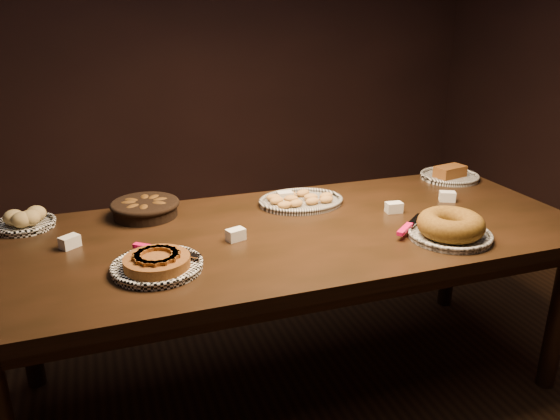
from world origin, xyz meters
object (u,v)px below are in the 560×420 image
object	(u,v)px
buffet_table	(292,246)
madeleine_platter	(301,200)
bundt_cake_plate	(450,228)
apple_tart_plate	(157,264)

from	to	relation	value
buffet_table	madeleine_platter	size ratio (longest dim) A/B	6.25
madeleine_platter	bundt_cake_plate	xyz separation A→B (m)	(0.40, -0.55, 0.03)
madeleine_platter	bundt_cake_plate	size ratio (longest dim) A/B	1.02
buffet_table	bundt_cake_plate	size ratio (longest dim) A/B	6.34
apple_tart_plate	madeleine_platter	xyz separation A→B (m)	(0.70, 0.46, -0.01)
buffet_table	apple_tart_plate	bearing A→B (deg)	-161.53
madeleine_platter	bundt_cake_plate	world-z (taller)	bundt_cake_plate
buffet_table	apple_tart_plate	size ratio (longest dim) A/B	7.18
apple_tart_plate	madeleine_platter	world-z (taller)	apple_tart_plate
madeleine_platter	bundt_cake_plate	bearing A→B (deg)	-56.51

